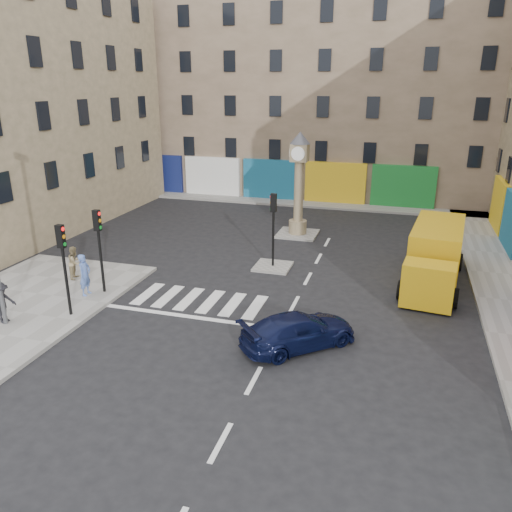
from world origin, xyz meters
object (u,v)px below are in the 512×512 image
at_px(pedestrian_blue, 85,275).
at_px(navy_sedan, 299,331).
at_px(traffic_light_island, 273,218).
at_px(yellow_van, 435,255).
at_px(traffic_light_left_far, 99,238).
at_px(clock_pillar, 299,178).
at_px(traffic_light_left_near, 63,256).
at_px(pedestrian_tan, 75,262).
at_px(pedestrian_dark, 2,303).

bearing_deg(pedestrian_blue, navy_sedan, -100.76).
bearing_deg(traffic_light_island, yellow_van, 2.77).
height_order(traffic_light_left_far, traffic_light_island, traffic_light_left_far).
bearing_deg(clock_pillar, yellow_van, -36.16).
bearing_deg(traffic_light_left_near, yellow_van, 30.28).
bearing_deg(traffic_light_left_near, traffic_light_left_far, 90.00).
bearing_deg(pedestrian_tan, traffic_light_island, -75.87).
relative_size(traffic_light_island, navy_sedan, 0.87).
height_order(navy_sedan, pedestrian_blue, pedestrian_blue).
height_order(traffic_light_island, yellow_van, traffic_light_island).
distance_m(traffic_light_left_near, clock_pillar, 15.19).
height_order(traffic_light_left_near, yellow_van, traffic_light_left_near).
relative_size(navy_sedan, yellow_van, 0.58).
height_order(traffic_light_left_far, pedestrian_dark, traffic_light_left_far).
relative_size(traffic_light_left_near, navy_sedan, 0.87).
relative_size(traffic_light_island, yellow_van, 0.50).
xyz_separation_m(clock_pillar, yellow_van, (7.69, -5.62, -2.25)).
bearing_deg(yellow_van, pedestrian_blue, -149.98).
xyz_separation_m(clock_pillar, pedestrian_dark, (-8.31, -15.10, -2.58)).
bearing_deg(traffic_light_island, pedestrian_blue, -139.17).
xyz_separation_m(traffic_light_left_near, clock_pillar, (6.30, 13.80, 0.93)).
relative_size(pedestrian_blue, pedestrian_dark, 1.13).
relative_size(traffic_light_left_near, pedestrian_blue, 2.01).
bearing_deg(pedestrian_tan, navy_sedan, -118.46).
bearing_deg(clock_pillar, navy_sedan, -77.87).
height_order(pedestrian_blue, pedestrian_dark, pedestrian_blue).
bearing_deg(pedestrian_dark, pedestrian_blue, -11.16).
bearing_deg(yellow_van, clock_pillar, 150.49).
xyz_separation_m(traffic_light_island, clock_pillar, (0.00, 6.00, 0.96)).
height_order(traffic_light_island, clock_pillar, clock_pillar).
distance_m(clock_pillar, yellow_van, 9.79).
height_order(pedestrian_tan, pedestrian_dark, pedestrian_dark).
relative_size(traffic_light_left_far, clock_pillar, 0.61).
bearing_deg(pedestrian_blue, pedestrian_tan, 44.70).
distance_m(traffic_light_left_near, traffic_light_island, 10.03).
xyz_separation_m(yellow_van, pedestrian_blue, (-14.54, -6.28, -0.22)).
bearing_deg(pedestrian_blue, yellow_van, -68.31).
relative_size(clock_pillar, pedestrian_dark, 3.74).
bearing_deg(traffic_light_left_near, traffic_light_island, 51.07).
bearing_deg(traffic_light_left_near, clock_pillar, 65.45).
height_order(pedestrian_blue, pedestrian_tan, pedestrian_blue).
bearing_deg(pedestrian_dark, pedestrian_tan, 15.29).
distance_m(yellow_van, pedestrian_tan, 16.84).
relative_size(yellow_van, pedestrian_dark, 4.52).
height_order(traffic_light_island, pedestrian_tan, traffic_light_island).
bearing_deg(traffic_light_left_far, pedestrian_tan, 154.54).
distance_m(navy_sedan, pedestrian_tan, 11.77).
relative_size(traffic_light_left_far, navy_sedan, 0.87).
bearing_deg(yellow_van, navy_sedan, -114.83).
bearing_deg(yellow_van, traffic_light_island, -170.58).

